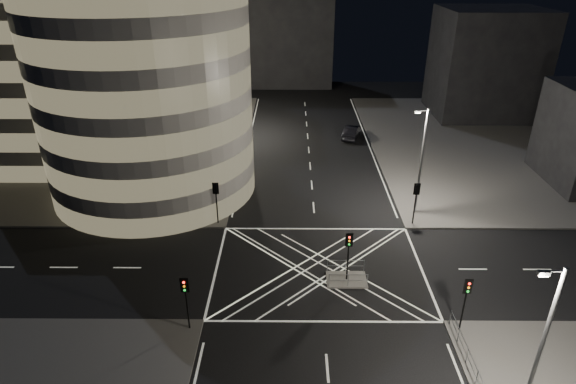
{
  "coord_description": "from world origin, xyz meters",
  "views": [
    {
      "loc": [
        -2.19,
        -30.84,
        22.19
      ],
      "look_at": [
        -2.46,
        7.34,
        3.0
      ],
      "focal_mm": 30.0,
      "sensor_mm": 36.0,
      "label": 1
    }
  ],
  "objects_px": {
    "traffic_signal_fr": "(416,196)",
    "traffic_signal_nr": "(466,295)",
    "central_island": "(346,280)",
    "traffic_signal_nl": "(186,294)",
    "street_lamp_right_near": "(539,349)",
    "street_lamp_left_near": "(215,146)",
    "traffic_signal_island": "(349,248)",
    "traffic_signal_fl": "(216,195)",
    "street_lamp_left_far": "(235,95)",
    "sedan": "(351,132)",
    "street_lamp_right_far": "(421,159)"
  },
  "relations": [
    {
      "from": "sedan",
      "to": "traffic_signal_nl",
      "type": "bearing_deg",
      "value": 84.01
    },
    {
      "from": "street_lamp_right_far",
      "to": "traffic_signal_nl",
      "type": "bearing_deg",
      "value": -139.09
    },
    {
      "from": "traffic_signal_fr",
      "to": "street_lamp_left_near",
      "type": "distance_m",
      "value": 19.14
    },
    {
      "from": "traffic_signal_island",
      "to": "traffic_signal_nl",
      "type": "bearing_deg",
      "value": -153.86
    },
    {
      "from": "traffic_signal_fr",
      "to": "street_lamp_left_near",
      "type": "height_order",
      "value": "street_lamp_left_near"
    },
    {
      "from": "traffic_signal_nr",
      "to": "street_lamp_right_near",
      "type": "bearing_deg",
      "value": -84.96
    },
    {
      "from": "street_lamp_left_far",
      "to": "sedan",
      "type": "distance_m",
      "value": 15.91
    },
    {
      "from": "street_lamp_right_far",
      "to": "street_lamp_right_near",
      "type": "height_order",
      "value": "same"
    },
    {
      "from": "central_island",
      "to": "sedan",
      "type": "distance_m",
      "value": 31.1
    },
    {
      "from": "traffic_signal_fl",
      "to": "traffic_signal_fr",
      "type": "xyz_separation_m",
      "value": [
        17.6,
        0.0,
        0.0
      ]
    },
    {
      "from": "street_lamp_left_near",
      "to": "street_lamp_right_near",
      "type": "height_order",
      "value": "same"
    },
    {
      "from": "traffic_signal_fl",
      "to": "street_lamp_right_near",
      "type": "bearing_deg",
      "value": -48.76
    },
    {
      "from": "traffic_signal_nl",
      "to": "traffic_signal_island",
      "type": "height_order",
      "value": "same"
    },
    {
      "from": "central_island",
      "to": "street_lamp_left_near",
      "type": "distance_m",
      "value": 18.52
    },
    {
      "from": "traffic_signal_island",
      "to": "street_lamp_left_far",
      "type": "relative_size",
      "value": 0.4
    },
    {
      "from": "traffic_signal_nr",
      "to": "street_lamp_left_near",
      "type": "xyz_separation_m",
      "value": [
        -18.24,
        18.8,
        2.63
      ]
    },
    {
      "from": "traffic_signal_fr",
      "to": "street_lamp_right_far",
      "type": "height_order",
      "value": "street_lamp_right_far"
    },
    {
      "from": "street_lamp_left_far",
      "to": "street_lamp_right_far",
      "type": "height_order",
      "value": "same"
    },
    {
      "from": "traffic_signal_island",
      "to": "street_lamp_left_far",
      "type": "bearing_deg",
      "value": 109.95
    },
    {
      "from": "traffic_signal_fl",
      "to": "traffic_signal_island",
      "type": "height_order",
      "value": "same"
    },
    {
      "from": "traffic_signal_nl",
      "to": "traffic_signal_fr",
      "type": "xyz_separation_m",
      "value": [
        17.6,
        13.6,
        0.0
      ]
    },
    {
      "from": "traffic_signal_nl",
      "to": "traffic_signal_nr",
      "type": "distance_m",
      "value": 17.6
    },
    {
      "from": "traffic_signal_nl",
      "to": "street_lamp_left_far",
      "type": "height_order",
      "value": "street_lamp_left_far"
    },
    {
      "from": "traffic_signal_fr",
      "to": "street_lamp_right_far",
      "type": "distance_m",
      "value": 3.48
    },
    {
      "from": "traffic_signal_nr",
      "to": "street_lamp_right_near",
      "type": "relative_size",
      "value": 0.4
    },
    {
      "from": "central_island",
      "to": "street_lamp_right_near",
      "type": "xyz_separation_m",
      "value": [
        7.44,
        -12.5,
        5.47
      ]
    },
    {
      "from": "traffic_signal_island",
      "to": "street_lamp_right_near",
      "type": "bearing_deg",
      "value": -59.25
    },
    {
      "from": "street_lamp_left_far",
      "to": "sedan",
      "type": "relative_size",
      "value": 1.98
    },
    {
      "from": "traffic_signal_fr",
      "to": "street_lamp_left_near",
      "type": "relative_size",
      "value": 0.4
    },
    {
      "from": "central_island",
      "to": "street_lamp_right_far",
      "type": "height_order",
      "value": "street_lamp_right_far"
    },
    {
      "from": "traffic_signal_fr",
      "to": "traffic_signal_nr",
      "type": "xyz_separation_m",
      "value": [
        0.0,
        -13.6,
        0.0
      ]
    },
    {
      "from": "street_lamp_left_far",
      "to": "sedan",
      "type": "bearing_deg",
      "value": -2.41
    },
    {
      "from": "street_lamp_right_near",
      "to": "traffic_signal_fr",
      "type": "bearing_deg",
      "value": 91.75
    },
    {
      "from": "central_island",
      "to": "traffic_signal_island",
      "type": "xyz_separation_m",
      "value": [
        0.0,
        0.0,
        2.84
      ]
    },
    {
      "from": "sedan",
      "to": "traffic_signal_fl",
      "type": "bearing_deg",
      "value": 73.11
    },
    {
      "from": "traffic_signal_island",
      "to": "sedan",
      "type": "bearing_deg",
      "value": 83.08
    },
    {
      "from": "traffic_signal_nr",
      "to": "traffic_signal_nl",
      "type": "bearing_deg",
      "value": 180.0
    },
    {
      "from": "street_lamp_right_far",
      "to": "traffic_signal_island",
      "type": "bearing_deg",
      "value": -125.3
    },
    {
      "from": "traffic_signal_nr",
      "to": "street_lamp_left_near",
      "type": "distance_m",
      "value": 26.32
    },
    {
      "from": "traffic_signal_fr",
      "to": "traffic_signal_fl",
      "type": "bearing_deg",
      "value": 180.0
    },
    {
      "from": "central_island",
      "to": "traffic_signal_fl",
      "type": "xyz_separation_m",
      "value": [
        -10.8,
        8.3,
        2.84
      ]
    },
    {
      "from": "traffic_signal_fl",
      "to": "sedan",
      "type": "height_order",
      "value": "traffic_signal_fl"
    },
    {
      "from": "central_island",
      "to": "traffic_signal_nl",
      "type": "xyz_separation_m",
      "value": [
        -10.8,
        -5.3,
        2.84
      ]
    },
    {
      "from": "central_island",
      "to": "street_lamp_right_far",
      "type": "relative_size",
      "value": 0.3
    },
    {
      "from": "traffic_signal_fr",
      "to": "sedan",
      "type": "distance_m",
      "value": 22.86
    },
    {
      "from": "central_island",
      "to": "street_lamp_right_near",
      "type": "distance_m",
      "value": 15.54
    },
    {
      "from": "central_island",
      "to": "traffic_signal_nl",
      "type": "relative_size",
      "value": 0.75
    },
    {
      "from": "traffic_signal_fr",
      "to": "street_lamp_right_near",
      "type": "relative_size",
      "value": 0.4
    },
    {
      "from": "traffic_signal_fr",
      "to": "traffic_signal_nr",
      "type": "bearing_deg",
      "value": -90.0
    },
    {
      "from": "traffic_signal_fl",
      "to": "traffic_signal_island",
      "type": "relative_size",
      "value": 1.0
    }
  ]
}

